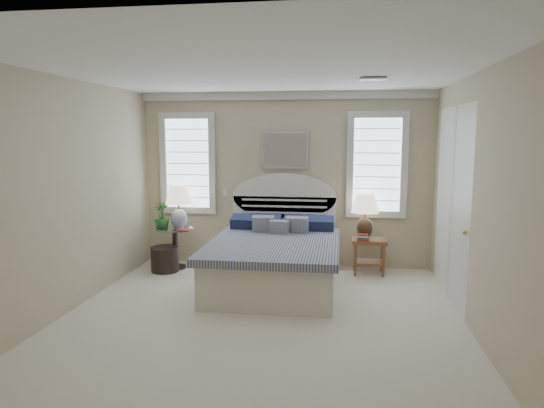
% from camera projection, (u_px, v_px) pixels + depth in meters
% --- Properties ---
extents(floor, '(4.50, 5.00, 0.01)m').
position_uv_depth(floor, '(258.00, 324.00, 5.29)').
color(floor, beige).
rests_on(floor, ground).
extents(ceiling, '(4.50, 5.00, 0.01)m').
position_uv_depth(ceiling, '(257.00, 70.00, 4.91)').
color(ceiling, white).
rests_on(ceiling, wall_back).
extents(wall_back, '(4.50, 0.02, 2.70)m').
position_uv_depth(wall_back, '(285.00, 180.00, 7.55)').
color(wall_back, '#B8AB8A').
rests_on(wall_back, floor).
extents(wall_left, '(0.02, 5.00, 2.70)m').
position_uv_depth(wall_left, '(59.00, 198.00, 5.41)').
color(wall_left, '#B8AB8A').
rests_on(wall_left, floor).
extents(wall_right, '(0.02, 5.00, 2.70)m').
position_uv_depth(wall_right, '(482.00, 206.00, 4.79)').
color(wall_right, '#B8AB8A').
rests_on(wall_right, floor).
extents(crown_molding, '(4.50, 0.08, 0.12)m').
position_uv_depth(crown_molding, '(285.00, 96.00, 7.33)').
color(crown_molding, silver).
rests_on(crown_molding, wall_back).
extents(hvac_vent, '(0.30, 0.20, 0.02)m').
position_uv_depth(hvac_vent, '(373.00, 79.00, 5.53)').
color(hvac_vent, '#B2B2B2').
rests_on(hvac_vent, ceiling).
extents(switch_plate, '(0.08, 0.01, 0.12)m').
position_uv_depth(switch_plate, '(225.00, 192.00, 7.69)').
color(switch_plate, silver).
rests_on(switch_plate, wall_back).
extents(window_left, '(0.90, 0.06, 1.60)m').
position_uv_depth(window_left, '(188.00, 163.00, 7.71)').
color(window_left, silver).
rests_on(window_left, wall_back).
extents(window_right, '(0.90, 0.06, 1.60)m').
position_uv_depth(window_right, '(377.00, 165.00, 7.30)').
color(window_right, silver).
rests_on(window_right, wall_back).
extents(painting, '(0.74, 0.04, 0.58)m').
position_uv_depth(painting, '(285.00, 150.00, 7.44)').
color(painting, silver).
rests_on(painting, wall_back).
extents(closet_door, '(0.02, 1.80, 2.40)m').
position_uv_depth(closet_door, '(452.00, 204.00, 5.99)').
color(closet_door, silver).
rests_on(closet_door, floor).
extents(bed, '(1.72, 2.28, 1.47)m').
position_uv_depth(bed, '(276.00, 257.00, 6.66)').
color(bed, '#ECE7CF').
rests_on(bed, floor).
extents(side_table_left, '(0.56, 0.56, 0.63)m').
position_uv_depth(side_table_left, '(175.00, 244.00, 7.47)').
color(side_table_left, black).
rests_on(side_table_left, floor).
extents(nightstand_right, '(0.50, 0.40, 0.53)m').
position_uv_depth(nightstand_right, '(369.00, 248.00, 7.16)').
color(nightstand_right, brown).
rests_on(nightstand_right, floor).
extents(floor_pot, '(0.45, 0.45, 0.38)m').
position_uv_depth(floor_pot, '(165.00, 259.00, 7.32)').
color(floor_pot, black).
rests_on(floor_pot, floor).
extents(lamp_left, '(0.52, 0.52, 0.66)m').
position_uv_depth(lamp_left, '(179.00, 202.00, 7.37)').
color(lamp_left, white).
rests_on(lamp_left, side_table_left).
extents(lamp_right, '(0.53, 0.53, 0.67)m').
position_uv_depth(lamp_right, '(365.00, 211.00, 7.14)').
color(lamp_right, black).
rests_on(lamp_right, nightstand_right).
extents(potted_plant, '(0.30, 0.30, 0.41)m').
position_uv_depth(potted_plant, '(162.00, 216.00, 7.35)').
color(potted_plant, '#397830').
rests_on(potted_plant, side_table_left).
extents(books_left, '(0.17, 0.13, 0.02)m').
position_uv_depth(books_left, '(184.00, 230.00, 7.21)').
color(books_left, maroon).
rests_on(books_left, side_table_left).
extents(books_right, '(0.18, 0.14, 0.09)m').
position_uv_depth(books_right, '(363.00, 237.00, 7.03)').
color(books_right, maroon).
rests_on(books_right, nightstand_right).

